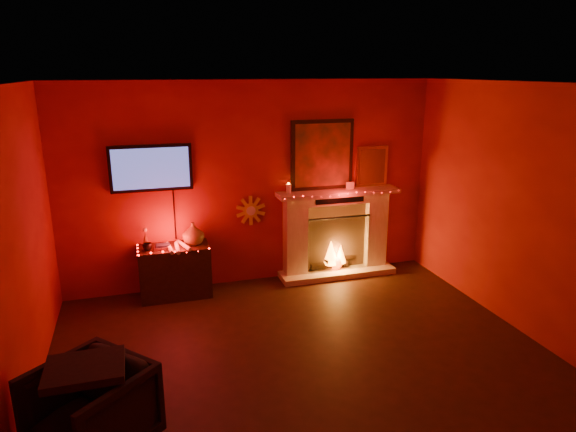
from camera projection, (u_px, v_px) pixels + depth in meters
The scene contains 6 objects.
room at pixel (318, 243), 4.49m from camera, with size 5.00×5.00×5.00m.
fireplace at pixel (336, 225), 7.18m from camera, with size 1.72×0.40×2.18m.
tv at pixel (151, 168), 6.31m from camera, with size 1.00×0.07×1.24m.
sunburst_clock at pixel (251, 211), 6.86m from camera, with size 0.40×0.03×0.40m.
console_table at pixel (176, 268), 6.54m from camera, with size 0.88×0.55×0.96m.
armchair at pixel (91, 410), 3.85m from camera, with size 0.76×0.78×0.71m, color black.
Camera 1 is at (-1.48, -4.00, 2.82)m, focal length 32.00 mm.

